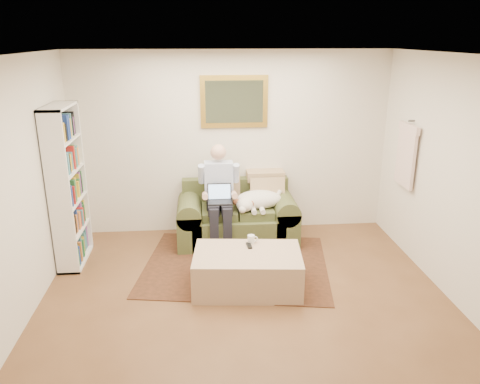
{
  "coord_description": "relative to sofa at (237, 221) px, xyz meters",
  "views": [
    {
      "loc": [
        -0.46,
        -4.05,
        2.77
      ],
      "look_at": [
        0.02,
        1.36,
        0.95
      ],
      "focal_mm": 35.0,
      "sensor_mm": 36.0,
      "label": 1
    }
  ],
  "objects": [
    {
      "name": "tv_remote",
      "position": [
        0.05,
        -1.17,
        0.16
      ],
      "size": [
        0.06,
        0.15,
        0.02
      ],
      "primitive_type": "cube",
      "rotation": [
        0.0,
        0.0,
        0.07
      ],
      "color": "black",
      "rests_on": "ottoman"
    },
    {
      "name": "seated_man",
      "position": [
        -0.25,
        -0.15,
        0.41
      ],
      "size": [
        0.54,
        0.78,
        1.39
      ],
      "primitive_type": null,
      "color": "#8C9CD8",
      "rests_on": "sofa"
    },
    {
      "name": "laptop",
      "position": [
        -0.25,
        -0.22,
        0.44
      ],
      "size": [
        0.32,
        0.25,
        0.23
      ],
      "color": "black",
      "rests_on": "seated_man"
    },
    {
      "name": "room_shell",
      "position": [
        -0.04,
        -1.69,
        1.01
      ],
      "size": [
        4.51,
        5.0,
        2.61
      ],
      "color": "brown",
      "rests_on": "ground"
    },
    {
      "name": "sleeping_dog",
      "position": [
        0.3,
        -0.08,
        0.35
      ],
      "size": [
        0.68,
        0.43,
        0.25
      ],
      "primitive_type": null,
      "color": "white",
      "rests_on": "sofa"
    },
    {
      "name": "rug",
      "position": [
        -0.08,
        -0.77,
        -0.28
      ],
      "size": [
        2.54,
        2.17,
        0.01
      ],
      "primitive_type": "cube",
      "rotation": [
        0.0,
        0.0,
        -0.16
      ],
      "color": "black",
      "rests_on": "room_shell"
    },
    {
      "name": "coffee_mug",
      "position": [
        0.08,
        -1.08,
        0.2
      ],
      "size": [
        0.08,
        0.08,
        0.1
      ],
      "primitive_type": "cylinder",
      "color": "white",
      "rests_on": "ottoman"
    },
    {
      "name": "wall_mirror",
      "position": [
        0.0,
        0.42,
        1.61
      ],
      "size": [
        0.94,
        0.04,
        0.72
      ],
      "color": "gold",
      "rests_on": "room_shell"
    },
    {
      "name": "sofa",
      "position": [
        0.0,
        0.0,
        0.0
      ],
      "size": [
        1.65,
        0.84,
        0.99
      ],
      "color": "#414927",
      "rests_on": "room_shell"
    },
    {
      "name": "ottoman",
      "position": [
        0.01,
        -1.34,
        -0.07
      ],
      "size": [
        1.28,
        0.88,
        0.44
      ],
      "primitive_type": "cube",
      "rotation": [
        0.0,
        0.0,
        -0.1
      ],
      "color": "tan",
      "rests_on": "room_shell"
    },
    {
      "name": "hanging_shirt",
      "position": [
        2.15,
        -0.45,
        1.06
      ],
      "size": [
        0.06,
        0.52,
        0.9
      ],
      "primitive_type": null,
      "color": "beige",
      "rests_on": "room_shell"
    },
    {
      "name": "bookshelf",
      "position": [
        -2.14,
        -0.45,
        0.71
      ],
      "size": [
        0.28,
        0.8,
        2.0
      ],
      "primitive_type": null,
      "color": "white",
      "rests_on": "room_shell"
    }
  ]
}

